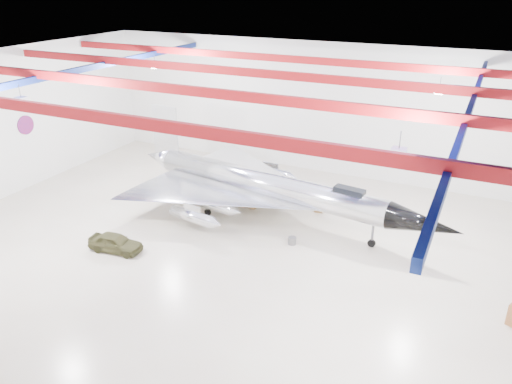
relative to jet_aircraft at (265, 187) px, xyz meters
The scene contains 14 objects.
floor 5.24m from the jet_aircraft, 85.19° to the right, with size 40.00×40.00×0.00m, color #B8A892.
wall_back 10.79m from the jet_aircraft, 87.78° to the left, with size 40.00×40.00×0.00m, color silver.
wall_left 20.43m from the jet_aircraft, 166.43° to the right, with size 30.00×30.00×0.00m, color silver.
ceiling 9.98m from the jet_aircraft, 85.19° to the right, with size 40.00×40.00×0.00m, color #0A0F38.
ceiling_structure 9.39m from the jet_aircraft, 85.19° to the right, with size 39.50×29.50×1.08m.
wall_roundel 19.93m from the jet_aircraft, behind, with size 1.50×1.50×0.10m, color #B21414.
jet_aircraft is the anchor object (origin of this frame).
jeep 10.75m from the jet_aircraft, 126.53° to the right, with size 1.38×3.43×1.17m, color #3D3C1E.
crate_ply 2.99m from the jet_aircraft, 159.40° to the left, with size 0.52×0.42×0.37m, color olive.
engine_drum 4.84m from the jet_aircraft, 42.44° to the right, with size 0.53×0.53×0.48m, color #59595B.
parts_bin 4.45m from the jet_aircraft, 35.67° to the left, with size 0.64×0.51×0.45m, color olive.
crate_small 8.27m from the jet_aircraft, 151.43° to the left, with size 0.42×0.34×0.29m, color #59595B.
oil_barrel 2.56m from the jet_aircraft, 151.91° to the left, with size 0.48×0.39×0.34m, color olive.
spares_box 3.53m from the jet_aircraft, 61.40° to the left, with size 0.42×0.42×0.37m, color #59595B.
Camera 1 is at (12.86, -24.47, 15.82)m, focal length 35.00 mm.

